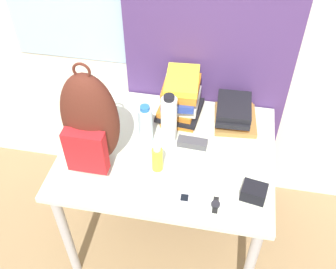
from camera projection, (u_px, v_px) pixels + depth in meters
wall_back at (186, 8)px, 1.97m from camera, size 6.00×0.06×2.50m
curtain_blue at (211, 15)px, 1.91m from camera, size 0.90×0.04×2.50m
desk at (168, 161)px, 2.04m from camera, size 1.06×0.83×0.74m
backpack at (90, 123)px, 1.76m from camera, size 0.27×0.22×0.55m
book_stack_left at (181, 98)px, 2.07m from camera, size 0.24×0.29×0.26m
book_stack_center at (234, 114)px, 2.08m from camera, size 0.24×0.27×0.12m
water_bottle at (146, 124)px, 1.95m from camera, size 0.07×0.07×0.22m
sports_bottle at (169, 119)px, 1.94m from camera, size 0.08×0.08×0.28m
sunscreen_bottle at (157, 159)px, 1.83m from camera, size 0.05×0.05×0.15m
cell_phone at (184, 199)px, 1.74m from camera, size 0.05×0.08×0.02m
sunglasses_case at (192, 143)px, 1.98m from camera, size 0.15×0.06×0.04m
camera_pouch at (254, 192)px, 1.74m from camera, size 0.12×0.10×0.07m
wristwatch at (216, 205)px, 1.72m from camera, size 0.04×0.09×0.01m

